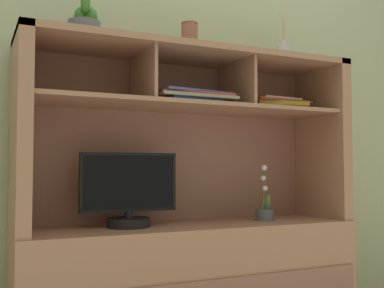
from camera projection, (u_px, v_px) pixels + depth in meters
back_wall at (172, 55)px, 2.59m from camera, size 6.00×0.02×2.80m
media_console at (191, 242)px, 2.32m from camera, size 1.66×0.48×1.36m
tv_monitor at (129, 194)px, 2.20m from camera, size 0.46×0.20×0.34m
potted_orchid at (265, 210)px, 2.48m from camera, size 0.11×0.11×0.29m
magazine_stack_left at (193, 97)px, 2.28m from camera, size 0.40×0.22×0.06m
magazine_stack_centre at (272, 105)px, 2.62m from camera, size 0.37×0.31×0.07m
diffuser_bottle at (284, 52)px, 2.57m from camera, size 0.08×0.08×0.27m
potted_succulent at (84, 24)px, 2.12m from camera, size 0.17×0.17×0.19m
ceramic_vase at (190, 37)px, 2.39m from camera, size 0.09×0.09×0.16m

